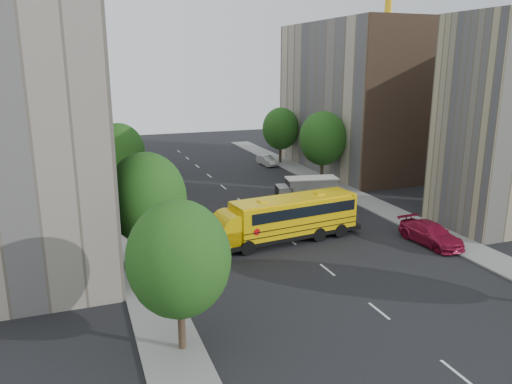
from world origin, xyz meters
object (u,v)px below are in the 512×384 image
parked_car_2 (137,181)px  parked_car_5 (267,161)px  street_tree_0 (179,259)px  street_tree_4 (323,139)px  school_bus (285,217)px  parked_car_1 (156,212)px  parked_car_3 (431,234)px  street_tree_5 (281,129)px  parked_car_0 (173,260)px  street_tree_2 (119,153)px  street_tree_1 (146,198)px  safari_truck (307,190)px

parked_car_2 → parked_car_5: parked_car_5 is taller
street_tree_0 → street_tree_4: bearing=51.8°
school_bus → parked_car_5: size_ratio=3.17×
parked_car_1 → parked_car_3: 22.63m
street_tree_5 → parked_car_1: size_ratio=1.70×
school_bus → parked_car_0: school_bus is taller
parked_car_2 → parked_car_5: size_ratio=1.16×
street_tree_0 → parked_car_0: 10.25m
parked_car_1 → parked_car_2: 12.77m
school_bus → parked_car_0: size_ratio=2.90×
street_tree_5 → parked_car_5: size_ratio=1.90×
parked_car_0 → parked_car_3: (19.20, -1.73, 0.07)m
parked_car_2 → parked_car_1: bearing=86.1°
parked_car_5 → street_tree_4: bearing=-84.7°
street_tree_0 → parked_car_0: (1.40, 9.37, -3.90)m
street_tree_0 → street_tree_4: (22.00, 28.00, 0.43)m
school_bus → parked_car_2: school_bus is taller
parked_car_0 → street_tree_2: bearing=-83.3°
school_bus → parked_car_2: (-8.31, 21.55, -1.30)m
parked_car_2 → parked_car_3: size_ratio=0.83×
street_tree_0 → street_tree_5: size_ratio=0.99×
parked_car_1 → parked_car_5: bearing=-131.7°
street_tree_1 → parked_car_3: (20.60, -2.36, -4.15)m
street_tree_4 → parked_car_5: (-2.20, 11.35, -4.42)m
street_tree_0 → parked_car_1: (2.20, 20.81, -3.91)m
street_tree_0 → street_tree_5: 45.65m
street_tree_1 → street_tree_4: (22.00, 18.00, 0.12)m
street_tree_1 → street_tree_5: street_tree_1 is taller
parked_car_1 → parked_car_5: parked_car_1 is taller
parked_car_5 → school_bus: bearing=-114.4°
street_tree_4 → school_bus: (-11.49, -15.97, -3.14)m
street_tree_2 → parked_car_1: (2.20, -7.19, -4.10)m
school_bus → street_tree_4: bearing=47.2°
parked_car_5 → parked_car_1: bearing=-139.2°
street_tree_5 → parked_car_1: (-19.80, -19.19, -3.97)m
parked_car_1 → parked_car_3: (18.40, -13.17, 0.07)m
safari_truck → parked_car_1: size_ratio=1.44×
street_tree_2 → parked_car_5: bearing=29.8°
street_tree_4 → parked_car_0: (-20.60, -18.63, -4.34)m
street_tree_1 → parked_car_2: bearing=84.7°
street_tree_2 → parked_car_2: bearing=68.5°
safari_truck → street_tree_5: bearing=85.0°
school_bus → parked_car_3: size_ratio=2.26×
street_tree_5 → parked_car_0: bearing=-123.9°
street_tree_1 → street_tree_5: (22.00, 30.00, -0.25)m
parked_car_0 → parked_car_3: bearing=177.3°
safari_truck → parked_car_3: bearing=-62.9°
street_tree_0 → parked_car_3: bearing=20.4°
parked_car_0 → parked_car_1: size_ratio=0.98×
street_tree_0 → parked_car_1: bearing=84.0°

